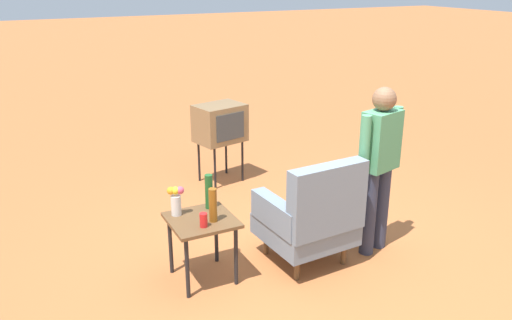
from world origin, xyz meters
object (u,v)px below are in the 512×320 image
flower_vase (176,199)px  person_standing (379,161)px  bottle_tall_amber (213,205)px  tv_on_stand (220,124)px  armchair (312,216)px  side_table (202,227)px  soda_can_red (204,220)px  bottle_wine_green (209,192)px

flower_vase → person_standing: bearing=166.7°
person_standing → bottle_tall_amber: person_standing is taller
bottle_tall_amber → tv_on_stand: bearing=-114.6°
armchair → side_table: bearing=-12.2°
soda_can_red → flower_vase: size_ratio=0.46×
armchair → person_standing: bearing=175.8°
bottle_tall_amber → armchair: bearing=172.4°
person_standing → bottle_wine_green: person_standing is taller
side_table → tv_on_stand: tv_on_stand is taller
armchair → soda_can_red: (1.04, -0.06, 0.16)m
tv_on_stand → soda_can_red: tv_on_stand is taller
tv_on_stand → bottle_tall_amber: size_ratio=3.43×
soda_can_red → bottle_tall_amber: size_ratio=0.41×
bottle_wine_green → bottle_tall_amber: size_ratio=1.07×
armchair → bottle_tall_amber: size_ratio=3.53×
armchair → side_table: (1.00, -0.22, 0.01)m
armchair → soda_can_red: bearing=-3.5°
soda_can_red → tv_on_stand: bearing=-116.4°
tv_on_stand → bottle_tall_amber: 2.41m
armchair → bottle_tall_amber: 0.96m
side_table → person_standing: (-1.69, 0.27, 0.43)m
armchair → bottle_wine_green: (0.85, -0.39, 0.26)m
side_table → bottle_tall_amber: size_ratio=1.98×
armchair → person_standing: 0.83m
armchair → flower_vase: bearing=-18.4°
person_standing → flower_vase: (1.86, -0.44, -0.20)m
soda_can_red → bottle_wine_green: (-0.18, -0.33, 0.10)m
person_standing → bottle_tall_amber: 1.64m
tv_on_stand → bottle_wine_green: (0.93, 1.92, -0.03)m
bottle_wine_green → flower_vase: size_ratio=1.21×
soda_can_red → bottle_tall_amber: bearing=-151.8°
armchair → bottle_tall_amber: bearing=-7.6°
flower_vase → tv_on_stand: bearing=-122.9°
person_standing → flower_vase: 1.92m
side_table → bottle_tall_amber: bearing=129.1°
armchair → side_table: 1.02m
armchair → tv_on_stand: armchair is taller
tv_on_stand → side_table: bearing=62.8°
armchair → bottle_wine_green: bearing=-24.6°
person_standing → bottle_tall_amber: bearing=-6.2°
armchair → person_standing: person_standing is taller
person_standing → flower_vase: person_standing is taller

